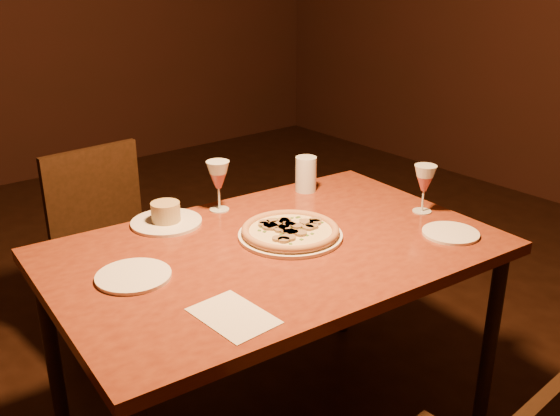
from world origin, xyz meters
TOP-DOWN VIEW (x-y plane):
  - dining_table at (0.06, 0.15)m, footprint 1.44×0.99m
  - chair_far at (-0.11, 1.01)m, footprint 0.44×0.44m
  - pizza_plate at (0.14, 0.17)m, footprint 0.34×0.34m
  - ramekin_saucer at (-0.11, 0.52)m, footprint 0.24×0.24m
  - wine_glass_far at (0.09, 0.51)m, footprint 0.08×0.08m
  - wine_glass_right at (0.64, 0.05)m, footprint 0.08×0.08m
  - water_tumbler at (0.47, 0.47)m, footprint 0.08×0.08m
  - side_plate_left at (-0.38, 0.24)m, footprint 0.21×0.21m
  - side_plate_near at (0.56, -0.14)m, footprint 0.18×0.18m
  - menu_card at (-0.28, -0.11)m, footprint 0.16×0.22m

SIDE VIEW (x-z plane):
  - chair_far at x=-0.11m, z-range 0.06..0.92m
  - dining_table at x=0.06m, z-range 0.30..1.04m
  - menu_card at x=-0.28m, z-range 0.74..0.74m
  - side_plate_near at x=0.56m, z-range 0.74..0.74m
  - side_plate_left at x=-0.38m, z-range 0.74..0.75m
  - pizza_plate at x=0.14m, z-range 0.74..0.77m
  - ramekin_saucer at x=-0.11m, z-range 0.72..0.80m
  - water_tumbler at x=0.47m, z-range 0.74..0.87m
  - wine_glass_right at x=0.64m, z-range 0.74..0.91m
  - wine_glass_far at x=0.09m, z-range 0.74..0.92m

